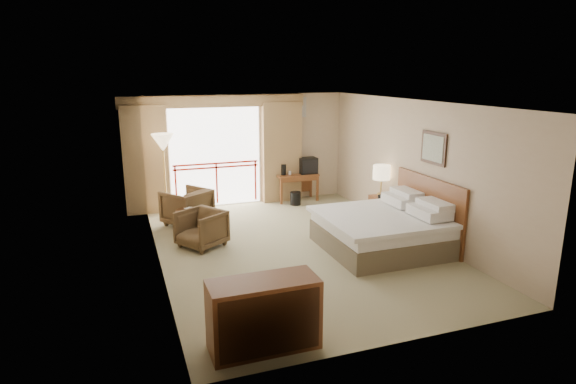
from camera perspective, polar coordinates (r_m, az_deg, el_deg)
name	(u,v)px	position (r m, az deg, el deg)	size (l,w,h in m)	color
floor	(297,247)	(9.14, 1.03, -6.59)	(7.00, 7.00, 0.00)	#97926C
ceiling	(297,102)	(8.56, 1.11, 10.56)	(7.00, 7.00, 0.00)	white
wall_back	(247,149)	(12.03, -4.87, 5.07)	(5.00, 5.00, 0.00)	#CAB091
wall_front	(404,239)	(5.74, 13.61, -5.42)	(5.00, 5.00, 0.00)	#CAB091
wall_left	(155,189)	(8.23, -15.44, 0.39)	(7.00, 7.00, 0.00)	#CAB091
wall_right	(414,169)	(9.90, 14.74, 2.70)	(7.00, 7.00, 0.00)	#CAB091
balcony_door	(216,157)	(11.86, -8.57, 4.10)	(2.40, 2.40, 0.00)	white
balcony_railing	(216,173)	(11.91, -8.49, 2.25)	(2.09, 0.03, 1.02)	#AC1E0E
curtain_left	(146,160)	(11.53, -16.53, 3.64)	(1.00, 0.26, 2.50)	olive
curtain_right	(281,152)	(12.15, -0.79, 4.73)	(1.00, 0.26, 2.50)	olive
valance	(214,101)	(11.61, -8.72, 10.60)	(4.40, 0.22, 0.28)	olive
hvac_vent	(297,107)	(12.29, 1.03, 10.00)	(0.50, 0.04, 0.50)	silver
bed	(383,230)	(9.13, 11.25, -4.38)	(2.13, 2.06, 0.97)	brown
headboard	(428,210)	(9.57, 16.29, -2.12)	(0.06, 2.10, 1.30)	brown
framed_art	(433,148)	(9.32, 16.86, 4.99)	(0.04, 0.72, 0.60)	black
nightstand	(381,209)	(10.73, 10.96, -2.04)	(0.41, 0.48, 0.58)	brown
table_lamp	(382,173)	(10.58, 11.03, 2.23)	(0.38, 0.38, 0.66)	tan
phone	(383,197)	(10.50, 11.22, -0.54)	(0.18, 0.14, 0.08)	black
desk	(296,179)	(12.31, 0.94, 1.50)	(1.06, 0.51, 0.70)	brown
tv	(308,166)	(12.30, 2.34, 3.16)	(0.45, 0.36, 0.41)	black
coffee_maker	(284,170)	(12.09, -0.53, 2.66)	(0.13, 0.13, 0.27)	black
cup	(290,173)	(12.11, 0.22, 2.26)	(0.07, 0.07, 0.10)	white
wastebasket	(295,198)	(11.94, 0.89, -0.76)	(0.26, 0.26, 0.33)	black
armchair_far	(188,225)	(10.68, -11.79, -3.81)	(0.85, 0.87, 0.79)	#46321D
armchair_near	(202,246)	(9.33, -10.14, -6.36)	(0.75, 0.78, 0.71)	#46321D
side_table	(188,218)	(9.90, -11.78, -3.04)	(0.48, 0.48, 0.53)	black
book	(187,210)	(9.85, -11.83, -2.09)	(0.16, 0.21, 0.02)	white
floor_lamp	(163,146)	(10.91, -14.60, 5.30)	(0.49, 0.49, 1.91)	tan
dresser	(264,315)	(5.88, -2.89, -14.31)	(1.30, 0.55, 0.87)	brown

